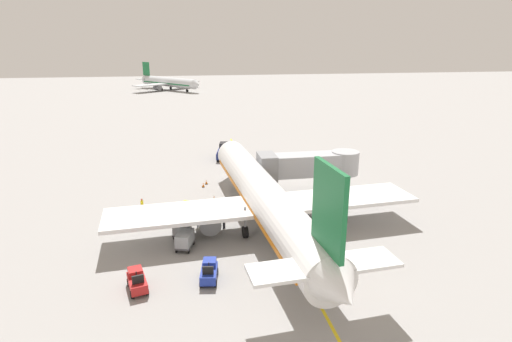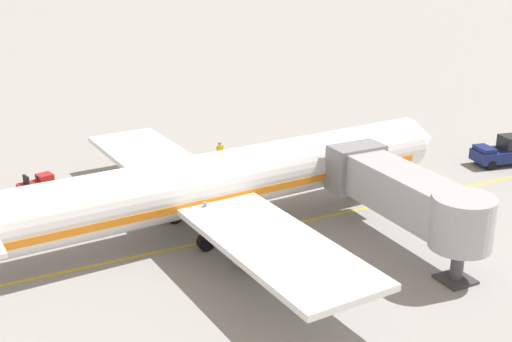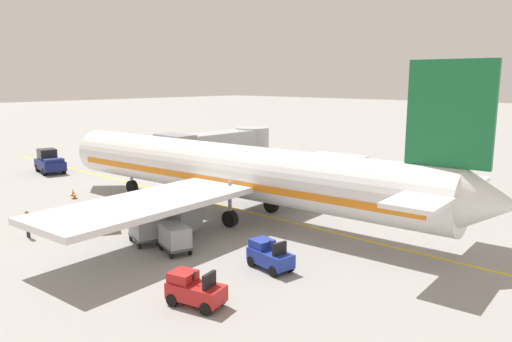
{
  "view_description": "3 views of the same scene",
  "coord_description": "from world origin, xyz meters",
  "px_view_note": "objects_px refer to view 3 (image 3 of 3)",
  "views": [
    {
      "loc": [
        -8.79,
        -36.93,
        17.6
      ],
      "look_at": [
        -1.11,
        6.29,
        3.96
      ],
      "focal_mm": 29.1,
      "sensor_mm": 36.0,
      "label": 1
    },
    {
      "loc": [
        34.04,
        -14.61,
        17.78
      ],
      "look_at": [
        -2.0,
        3.39,
        3.29
      ],
      "focal_mm": 46.13,
      "sensor_mm": 36.0,
      "label": 2
    },
    {
      "loc": [
        -25.71,
        -24.36,
        9.59
      ],
      "look_at": [
        0.34,
        -0.54,
        3.08
      ],
      "focal_mm": 34.66,
      "sensor_mm": 36.0,
      "label": 3
    }
  ],
  "objects_px": {
    "pushback_tractor": "(50,162)",
    "ground_crew_wing_walker": "(187,212)",
    "parked_airliner": "(233,172)",
    "ground_crew_loader": "(27,222)",
    "safety_cone_nose_left": "(73,192)",
    "baggage_tug_lead": "(194,290)",
    "safety_cone_nose_right": "(74,195)",
    "ground_crew_marshaller": "(148,217)",
    "baggage_tug_spare": "(106,217)",
    "jet_bridge": "(219,146)",
    "baggage_cart_second_in_train": "(175,236)",
    "baggage_tug_trailing": "(269,255)",
    "baggage_cart_front": "(144,228)",
    "safety_cone_wing_tip": "(118,203)"
  },
  "relations": [
    {
      "from": "ground_crew_loader",
      "to": "safety_cone_nose_left",
      "type": "height_order",
      "value": "ground_crew_loader"
    },
    {
      "from": "ground_crew_marshaller",
      "to": "safety_cone_nose_left",
      "type": "relative_size",
      "value": 2.86
    },
    {
      "from": "baggage_tug_spare",
      "to": "safety_cone_wing_tip",
      "type": "bearing_deg",
      "value": 50.52
    },
    {
      "from": "baggage_tug_trailing",
      "to": "ground_crew_marshaller",
      "type": "distance_m",
      "value": 10.02
    },
    {
      "from": "baggage_tug_lead",
      "to": "ground_crew_loader",
      "type": "height_order",
      "value": "ground_crew_loader"
    },
    {
      "from": "parked_airliner",
      "to": "baggage_tug_trailing",
      "type": "distance_m",
      "value": 10.84
    },
    {
      "from": "jet_bridge",
      "to": "safety_cone_nose_left",
      "type": "height_order",
      "value": "jet_bridge"
    },
    {
      "from": "baggage_tug_lead",
      "to": "safety_cone_nose_right",
      "type": "bearing_deg",
      "value": 74.65
    },
    {
      "from": "jet_bridge",
      "to": "pushback_tractor",
      "type": "distance_m",
      "value": 19.05
    },
    {
      "from": "baggage_cart_front",
      "to": "ground_crew_loader",
      "type": "height_order",
      "value": "ground_crew_loader"
    },
    {
      "from": "safety_cone_nose_left",
      "to": "safety_cone_wing_tip",
      "type": "relative_size",
      "value": 1.0
    },
    {
      "from": "parked_airliner",
      "to": "safety_cone_nose_right",
      "type": "distance_m",
      "value": 14.43
    },
    {
      "from": "pushback_tractor",
      "to": "baggage_cart_front",
      "type": "bearing_deg",
      "value": -104.37
    },
    {
      "from": "baggage_cart_front",
      "to": "safety_cone_nose_left",
      "type": "xyz_separation_m",
      "value": [
        3.19,
        14.73,
        -0.66
      ]
    },
    {
      "from": "jet_bridge",
      "to": "baggage_cart_second_in_train",
      "type": "relative_size",
      "value": 4.19
    },
    {
      "from": "baggage_tug_lead",
      "to": "parked_airliner",
      "type": "bearing_deg",
      "value": 38.51
    },
    {
      "from": "parked_airliner",
      "to": "baggage_cart_front",
      "type": "height_order",
      "value": "parked_airliner"
    },
    {
      "from": "ground_crew_marshaller",
      "to": "safety_cone_nose_left",
      "type": "xyz_separation_m",
      "value": [
        1.55,
        12.86,
        -0.66
      ]
    },
    {
      "from": "ground_crew_wing_walker",
      "to": "ground_crew_marshaller",
      "type": "relative_size",
      "value": 1.0
    },
    {
      "from": "baggage_cart_second_in_train",
      "to": "safety_cone_nose_right",
      "type": "height_order",
      "value": "baggage_cart_second_in_train"
    },
    {
      "from": "baggage_tug_lead",
      "to": "baggage_tug_spare",
      "type": "relative_size",
      "value": 0.98
    },
    {
      "from": "ground_crew_wing_walker",
      "to": "ground_crew_loader",
      "type": "xyz_separation_m",
      "value": [
        -8.23,
        5.34,
        0.0
      ]
    },
    {
      "from": "ground_crew_loader",
      "to": "safety_cone_nose_left",
      "type": "bearing_deg",
      "value": 49.08
    },
    {
      "from": "baggage_cart_second_in_train",
      "to": "ground_crew_wing_walker",
      "type": "height_order",
      "value": "ground_crew_wing_walker"
    },
    {
      "from": "pushback_tractor",
      "to": "ground_crew_wing_walker",
      "type": "relative_size",
      "value": 2.81
    },
    {
      "from": "ground_crew_loader",
      "to": "ground_crew_marshaller",
      "type": "relative_size",
      "value": 1.0
    },
    {
      "from": "pushback_tractor",
      "to": "ground_crew_loader",
      "type": "relative_size",
      "value": 2.81
    },
    {
      "from": "parked_airliner",
      "to": "ground_crew_loader",
      "type": "bearing_deg",
      "value": 154.8
    },
    {
      "from": "baggage_tug_trailing",
      "to": "safety_cone_nose_left",
      "type": "bearing_deg",
      "value": 87.02
    },
    {
      "from": "ground_crew_loader",
      "to": "ground_crew_wing_walker",
      "type": "bearing_deg",
      "value": -32.98
    },
    {
      "from": "parked_airliner",
      "to": "baggage_cart_second_in_train",
      "type": "distance_m",
      "value": 8.69
    },
    {
      "from": "baggage_tug_lead",
      "to": "safety_cone_wing_tip",
      "type": "relative_size",
      "value": 4.6
    },
    {
      "from": "jet_bridge",
      "to": "safety_cone_nose_left",
      "type": "xyz_separation_m",
      "value": [
        -12.12,
        5.01,
        -3.16
      ]
    },
    {
      "from": "baggage_tug_spare",
      "to": "safety_cone_nose_right",
      "type": "xyz_separation_m",
      "value": [
        2.48,
        9.08,
        -0.42
      ]
    },
    {
      "from": "jet_bridge",
      "to": "baggage_tug_lead",
      "type": "relative_size",
      "value": 4.59
    },
    {
      "from": "baggage_cart_second_in_train",
      "to": "baggage_tug_lead",
      "type": "bearing_deg",
      "value": -121.44
    },
    {
      "from": "ground_crew_wing_walker",
      "to": "safety_cone_nose_left",
      "type": "height_order",
      "value": "ground_crew_wing_walker"
    },
    {
      "from": "safety_cone_nose_right",
      "to": "ground_crew_marshaller",
      "type": "bearing_deg",
      "value": -95.3
    },
    {
      "from": "ground_crew_marshaller",
      "to": "safety_cone_nose_right",
      "type": "relative_size",
      "value": 2.86
    },
    {
      "from": "safety_cone_nose_left",
      "to": "baggage_tug_lead",
      "type": "bearing_deg",
      "value": -105.71
    },
    {
      "from": "jet_bridge",
      "to": "ground_crew_marshaller",
      "type": "relative_size",
      "value": 7.37
    },
    {
      "from": "baggage_tug_lead",
      "to": "ground_crew_loader",
      "type": "bearing_deg",
      "value": 93.14
    },
    {
      "from": "parked_airliner",
      "to": "baggage_tug_trailing",
      "type": "xyz_separation_m",
      "value": [
        -6.01,
        -8.67,
        -2.47
      ]
    },
    {
      "from": "jet_bridge",
      "to": "ground_crew_marshaller",
      "type": "height_order",
      "value": "jet_bridge"
    },
    {
      "from": "parked_airliner",
      "to": "safety_cone_wing_tip",
      "type": "relative_size",
      "value": 63.3
    },
    {
      "from": "baggage_tug_trailing",
      "to": "baggage_tug_spare",
      "type": "distance_m",
      "value": 12.83
    },
    {
      "from": "baggage_tug_spare",
      "to": "ground_crew_loader",
      "type": "xyz_separation_m",
      "value": [
        -4.41,
        1.69,
        0.24
      ]
    },
    {
      "from": "pushback_tractor",
      "to": "baggage_cart_second_in_train",
      "type": "height_order",
      "value": "pushback_tractor"
    },
    {
      "from": "baggage_tug_lead",
      "to": "ground_crew_marshaller",
      "type": "distance_m",
      "value": 11.52
    },
    {
      "from": "parked_airliner",
      "to": "ground_crew_loader",
      "type": "distance_m",
      "value": 13.64
    }
  ]
}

